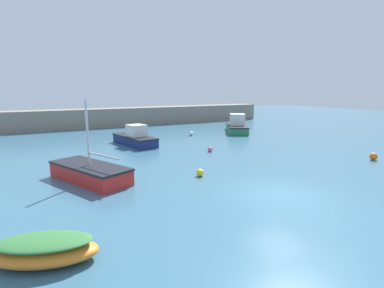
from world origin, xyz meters
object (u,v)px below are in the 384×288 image
motorboat_grey_hull (135,138)px  mooring_buoy_orange (373,156)px  rowboat_with_red_cover (45,250)px  mooring_buoy_white (191,133)px  cabin_cruiser_white (237,126)px  sailboat_short_mast (90,172)px  mooring_buoy_yellow (200,173)px  mooring_buoy_pink (210,149)px

motorboat_grey_hull → mooring_buoy_orange: 18.61m
rowboat_with_red_cover → mooring_buoy_white: size_ratio=7.19×
cabin_cruiser_white → sailboat_short_mast: bearing=153.5°
mooring_buoy_orange → mooring_buoy_yellow: bearing=169.0°
cabin_cruiser_white → mooring_buoy_yellow: cabin_cruiser_white is taller
mooring_buoy_pink → mooring_buoy_white: 8.38m
cabin_cruiser_white → mooring_buoy_orange: (-0.10, -15.74, -0.44)m
rowboat_with_red_cover → sailboat_short_mast: (2.60, 7.40, 0.09)m
sailboat_short_mast → mooring_buoy_pink: (9.77, 3.31, -0.27)m
sailboat_short_mast → mooring_buoy_orange: bearing=-126.8°
motorboat_grey_hull → mooring_buoy_orange: motorboat_grey_hull is taller
motorboat_grey_hull → mooring_buoy_pink: (4.28, -5.60, -0.42)m
rowboat_with_red_cover → mooring_buoy_yellow: bearing=-125.3°
motorboat_grey_hull → mooring_buoy_pink: motorboat_grey_hull is taller
rowboat_with_red_cover → cabin_cruiser_white: cabin_cruiser_white is taller
cabin_cruiser_white → mooring_buoy_pink: bearing=164.6°
mooring_buoy_orange → mooring_buoy_white: mooring_buoy_orange is taller
cabin_cruiser_white → mooring_buoy_yellow: (-12.72, -13.27, -0.48)m
cabin_cruiser_white → mooring_buoy_orange: cabin_cruiser_white is taller
rowboat_with_red_cover → mooring_buoy_white: 23.97m
mooring_buoy_orange → sailboat_short_mast: bearing=165.8°
mooring_buoy_yellow → cabin_cruiser_white: bearing=46.2°
mooring_buoy_orange → mooring_buoy_pink: 11.61m
mooring_buoy_pink → mooring_buoy_orange: bearing=-43.1°
sailboat_short_mast → mooring_buoy_orange: sailboat_short_mast is taller
mooring_buoy_yellow → mooring_buoy_white: size_ratio=0.93×
cabin_cruiser_white → mooring_buoy_white: size_ratio=13.79×
sailboat_short_mast → mooring_buoy_orange: (18.25, -4.62, -0.21)m
mooring_buoy_white → cabin_cruiser_white: bearing=-1.4°
mooring_buoy_orange → mooring_buoy_pink: (-8.48, 7.93, -0.06)m
motorboat_grey_hull → mooring_buoy_yellow: bearing=171.3°
motorboat_grey_hull → rowboat_with_red_cover: (-8.09, -16.32, -0.24)m
motorboat_grey_hull → cabin_cruiser_white: 13.04m
mooring_buoy_pink → motorboat_grey_hull: bearing=127.4°
mooring_buoy_yellow → mooring_buoy_white: mooring_buoy_white is taller
motorboat_grey_hull → sailboat_short_mast: bearing=139.0°
cabin_cruiser_white → mooring_buoy_yellow: size_ratio=14.77×
sailboat_short_mast → mooring_buoy_pink: sailboat_short_mast is taller
motorboat_grey_hull → mooring_buoy_pink: size_ratio=13.86×
mooring_buoy_orange → mooring_buoy_yellow: mooring_buoy_orange is taller
rowboat_with_red_cover → cabin_cruiser_white: (20.95, 18.52, 0.32)m
mooring_buoy_orange → mooring_buoy_white: size_ratio=1.11×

